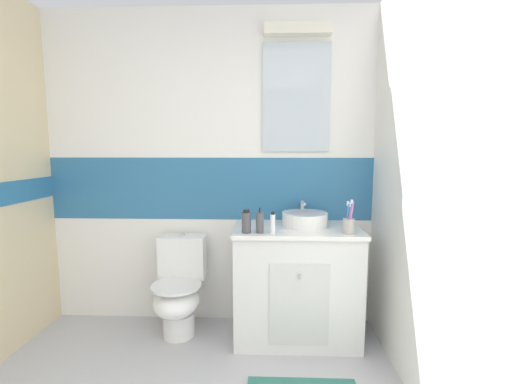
# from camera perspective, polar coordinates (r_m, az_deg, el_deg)

# --- Properties ---
(wall_back_tiled) EXTENTS (3.20, 0.20, 2.50)m
(wall_back_tiled) POSITION_cam_1_polar(r_m,az_deg,el_deg) (2.84, -7.30, 3.90)
(wall_back_tiled) COLOR white
(wall_back_tiled) RESTS_ON ground_plane
(wall_right_plain) EXTENTS (0.10, 3.48, 2.50)m
(wall_right_plain) POSITION_cam_1_polar(r_m,az_deg,el_deg) (1.79, 31.47, 0.64)
(wall_right_plain) COLOR white
(wall_right_plain) RESTS_ON ground_plane
(vanity_cabinet) EXTENTS (0.92, 0.54, 0.85)m
(vanity_cabinet) POSITION_cam_1_polar(r_m,az_deg,el_deg) (2.69, 6.68, -14.63)
(vanity_cabinet) COLOR silver
(vanity_cabinet) RESTS_ON ground_plane
(sink_basin) EXTENTS (0.34, 0.38, 0.17)m
(sink_basin) POSITION_cam_1_polar(r_m,az_deg,el_deg) (2.59, 8.06, -4.40)
(sink_basin) COLOR white
(sink_basin) RESTS_ON vanity_cabinet
(toilet) EXTENTS (0.37, 0.50, 0.75)m
(toilet) POSITION_cam_1_polar(r_m,az_deg,el_deg) (2.80, -12.61, -15.45)
(toilet) COLOR white
(toilet) RESTS_ON ground_plane
(toothbrush_cup) EXTENTS (0.08, 0.08, 0.24)m
(toothbrush_cup) POSITION_cam_1_polar(r_m,az_deg,el_deg) (2.42, 15.10, -5.24)
(toothbrush_cup) COLOR #B2ADA3
(toothbrush_cup) RESTS_ON vanity_cabinet
(soap_dispenser) EXTENTS (0.05, 0.05, 0.18)m
(soap_dispenser) POSITION_cam_1_polar(r_m,az_deg,el_deg) (2.35, 0.62, -5.10)
(soap_dispenser) COLOR #4C4C51
(soap_dispenser) RESTS_ON vanity_cabinet
(toothpaste_tube_upright) EXTENTS (0.03, 0.03, 0.15)m
(toothpaste_tube_upright) POSITION_cam_1_polar(r_m,az_deg,el_deg) (2.34, 2.78, -5.18)
(toothpaste_tube_upright) COLOR white
(toothpaste_tube_upright) RESTS_ON vanity_cabinet
(mouthwash_bottle) EXTENTS (0.06, 0.06, 0.16)m
(mouthwash_bottle) POSITION_cam_1_polar(r_m,az_deg,el_deg) (2.35, -1.60, -4.96)
(mouthwash_bottle) COLOR #4C4C51
(mouthwash_bottle) RESTS_ON vanity_cabinet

